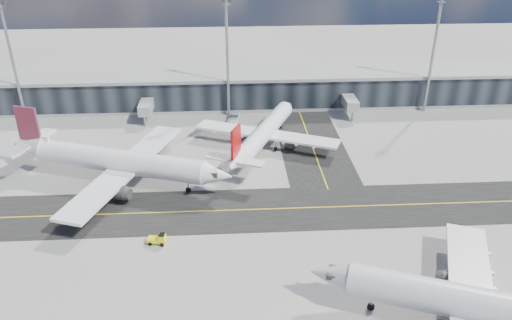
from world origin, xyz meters
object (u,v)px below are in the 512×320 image
object	(u,v)px
airliner_near	(490,308)
baggage_tug	(158,239)
airliner_redtail	(264,133)
airliner_af	(117,161)
service_van	(234,118)

from	to	relation	value
airliner_near	baggage_tug	size ratio (longest dim) A/B	13.83
baggage_tug	airliner_redtail	bearing A→B (deg)	159.73
airliner_af	airliner_near	bearing A→B (deg)	70.74
airliner_af	airliner_redtail	world-z (taller)	airliner_af
airliner_redtail	baggage_tug	distance (m)	38.19
airliner_near	service_van	xyz separation A→B (m)	(-29.26, 69.83, -3.41)
airliner_redtail	service_van	bearing A→B (deg)	135.16
baggage_tug	service_van	distance (m)	50.54
airliner_af	baggage_tug	xyz separation A→B (m)	(9.66, -20.14, -3.51)
airliner_redtail	airliner_near	xyz separation A→B (m)	(23.10, -54.01, 0.57)
airliner_af	airliner_near	world-z (taller)	airliner_af
airliner_af	airliner_near	xyz separation A→B (m)	(51.60, -41.05, -0.15)
baggage_tug	service_van	size ratio (longest dim) A/B	0.50
airliner_redtail	service_van	size ratio (longest dim) A/B	5.92
airliner_redtail	baggage_tug	world-z (taller)	airliner_redtail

